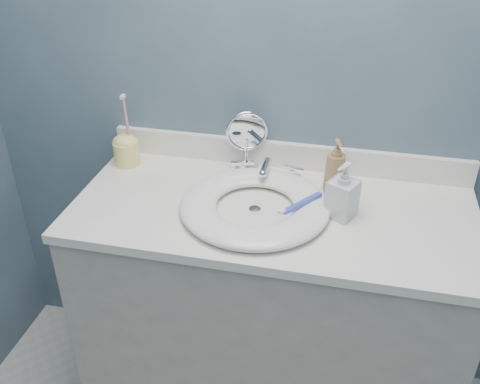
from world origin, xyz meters
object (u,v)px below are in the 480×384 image
(soap_bottle_amber, at_px, (335,166))
(soap_bottle_clear, at_px, (343,190))
(makeup_mirror, at_px, (247,138))
(toothbrush_holder, at_px, (126,149))

(soap_bottle_amber, height_order, soap_bottle_clear, soap_bottle_amber)
(makeup_mirror, relative_size, soap_bottle_clear, 1.21)
(makeup_mirror, height_order, soap_bottle_clear, makeup_mirror)
(soap_bottle_amber, distance_m, toothbrush_holder, 0.71)
(makeup_mirror, xyz_separation_m, soap_bottle_clear, (0.33, -0.22, -0.03))
(makeup_mirror, height_order, toothbrush_holder, toothbrush_holder)
(toothbrush_holder, bearing_deg, soap_bottle_clear, -12.38)
(makeup_mirror, distance_m, soap_bottle_clear, 0.40)
(soap_bottle_clear, height_order, toothbrush_holder, toothbrush_holder)
(makeup_mirror, xyz_separation_m, toothbrush_holder, (-0.41, -0.06, -0.06))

